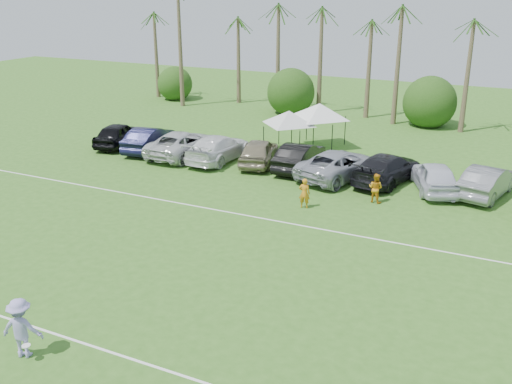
% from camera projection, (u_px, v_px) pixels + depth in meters
% --- Properties ---
extents(ground, '(120.00, 120.00, 0.00)m').
position_uv_depth(ground, '(5.00, 368.00, 17.25)').
color(ground, '#36681F').
rests_on(ground, ground).
extents(field_lines, '(80.00, 12.10, 0.01)m').
position_uv_depth(field_lines, '(157.00, 260.00, 24.03)').
color(field_lines, white).
rests_on(field_lines, ground).
extents(palm_tree_0, '(2.40, 2.40, 8.90)m').
position_uv_depth(palm_tree_0, '(143.00, 22.00, 55.81)').
color(palm_tree_0, brown).
rests_on(palm_tree_0, ground).
extents(palm_tree_1, '(2.40, 2.40, 9.90)m').
position_uv_depth(palm_tree_1, '(186.00, 14.00, 53.49)').
color(palm_tree_1, brown).
rests_on(palm_tree_1, ground).
extents(palm_tree_2, '(2.40, 2.40, 10.90)m').
position_uv_depth(palm_tree_2, '(233.00, 5.00, 51.17)').
color(palm_tree_2, brown).
rests_on(palm_tree_2, ground).
extents(palm_tree_4, '(2.40, 2.40, 8.90)m').
position_uv_depth(palm_tree_4, '(317.00, 28.00, 48.52)').
color(palm_tree_4, brown).
rests_on(palm_tree_4, ground).
extents(palm_tree_5, '(2.40, 2.40, 9.90)m').
position_uv_depth(palm_tree_5, '(363.00, 18.00, 46.60)').
color(palm_tree_5, brown).
rests_on(palm_tree_5, ground).
extents(palm_tree_6, '(2.40, 2.40, 10.90)m').
position_uv_depth(palm_tree_6, '(414.00, 8.00, 44.68)').
color(palm_tree_6, brown).
rests_on(palm_tree_6, ground).
extents(bush_tree_0, '(4.00, 4.00, 4.00)m').
position_uv_depth(bush_tree_0, '(177.00, 81.00, 57.39)').
color(bush_tree_0, brown).
rests_on(bush_tree_0, ground).
extents(bush_tree_1, '(4.00, 4.00, 4.00)m').
position_uv_depth(bush_tree_1, '(297.00, 91.00, 52.12)').
color(bush_tree_1, brown).
rests_on(bush_tree_1, ground).
extents(bush_tree_2, '(4.00, 4.00, 4.00)m').
position_uv_depth(bush_tree_2, '(432.00, 101.00, 47.26)').
color(bush_tree_2, brown).
rests_on(bush_tree_2, ground).
extents(sideline_player_a, '(0.64, 0.47, 1.60)m').
position_uv_depth(sideline_player_a, '(304.00, 193.00, 29.38)').
color(sideline_player_a, orange).
rests_on(sideline_player_a, ground).
extents(sideline_player_b, '(0.88, 0.75, 1.59)m').
position_uv_depth(sideline_player_b, '(376.00, 188.00, 30.13)').
color(sideline_player_b, orange).
rests_on(sideline_player_b, ground).
extents(canopy_tent_left, '(4.08, 4.08, 3.31)m').
position_uv_depth(canopy_tent_left, '(289.00, 111.00, 38.78)').
color(canopy_tent_left, black).
rests_on(canopy_tent_left, ground).
extents(canopy_tent_right, '(4.53, 4.53, 3.67)m').
position_uv_depth(canopy_tent_right, '(320.00, 103.00, 39.61)').
color(canopy_tent_right, black).
rests_on(canopy_tent_right, ground).
extents(frisbee_player, '(1.45, 1.11, 1.99)m').
position_uv_depth(frisbee_player, '(21.00, 328.00, 17.49)').
color(frisbee_player, '#9E95D3').
rests_on(frisbee_player, ground).
extents(parked_car_0, '(2.95, 5.24, 1.68)m').
position_uv_depth(parked_car_0, '(119.00, 134.00, 40.77)').
color(parked_car_0, black).
rests_on(parked_car_0, ground).
extents(parked_car_1, '(2.56, 5.33, 1.68)m').
position_uv_depth(parked_car_1, '(149.00, 139.00, 39.52)').
color(parked_car_1, black).
rests_on(parked_car_1, ground).
extents(parked_car_2, '(2.83, 6.07, 1.68)m').
position_uv_depth(parked_car_2, '(182.00, 144.00, 38.38)').
color(parked_car_2, silver).
rests_on(parked_car_2, ground).
extents(parked_car_3, '(2.50, 5.86, 1.68)m').
position_uv_depth(parked_car_3, '(219.00, 148.00, 37.34)').
color(parked_car_3, white).
rests_on(parked_car_3, ground).
extents(parked_car_4, '(3.10, 5.27, 1.68)m').
position_uv_depth(parked_car_4, '(259.00, 152.00, 36.54)').
color(parked_car_4, gray).
rests_on(parked_car_4, ground).
extents(parked_car_5, '(1.82, 5.12, 1.68)m').
position_uv_depth(parked_car_5, '(299.00, 156.00, 35.51)').
color(parked_car_5, black).
rests_on(parked_car_5, ground).
extents(parked_car_6, '(4.46, 6.61, 1.68)m').
position_uv_depth(parked_car_6, '(339.00, 165.00, 33.91)').
color(parked_car_6, '#9FA1AC').
rests_on(parked_car_6, ground).
extents(parked_car_7, '(3.56, 6.18, 1.68)m').
position_uv_depth(parked_car_7, '(387.00, 168.00, 33.25)').
color(parked_car_7, black).
rests_on(parked_car_7, ground).
extents(parked_car_8, '(3.68, 5.33, 1.68)m').
position_uv_depth(parked_car_8, '(434.00, 176.00, 31.80)').
color(parked_car_8, silver).
rests_on(parked_car_8, ground).
extents(parked_car_9, '(2.92, 5.38, 1.68)m').
position_uv_depth(parked_car_9, '(487.00, 181.00, 31.03)').
color(parked_car_9, slate).
rests_on(parked_car_9, ground).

